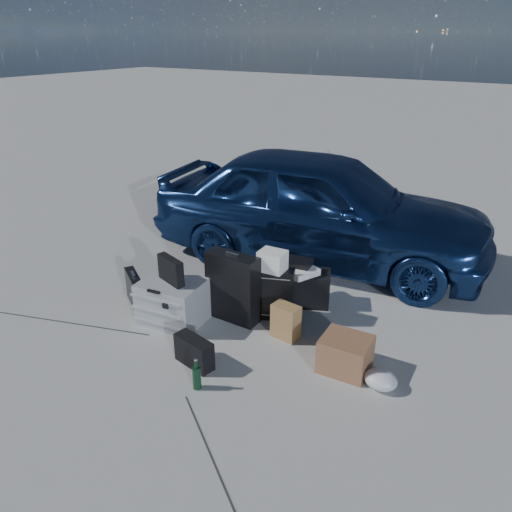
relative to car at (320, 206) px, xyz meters
The scene contains 16 objects.
ground 2.45m from the car, 88.13° to the right, with size 60.00×60.00×0.00m, color #9F9F9A.
car is the anchor object (origin of this frame).
pelican_case 2.34m from the car, 104.09° to the right, with size 0.62×0.51×0.45m, color #9C9FA1.
laptop_bag 2.30m from the car, 103.97° to the right, with size 0.35×0.09×0.27m, color black.
briefcase 2.53m from the car, 117.43° to the right, with size 0.46×0.10×0.36m, color black.
suitcase_left 1.89m from the car, 91.95° to the right, with size 0.56×0.20×0.73m, color black.
suitcase_right 1.70m from the car, 80.93° to the right, with size 0.47×0.17×0.56m, color black.
white_carton 1.66m from the car, 80.42° to the right, with size 0.26×0.21×0.21m, color white.
duffel_bag 1.35m from the car, 75.13° to the right, with size 0.74×0.32×0.37m, color black.
flat_box_white 1.28m from the car, 74.50° to the right, with size 0.41×0.31×0.07m, color white.
flat_box_black 1.24m from the car, 74.69° to the right, with size 0.30×0.21×0.06m, color black.
kraft_bag 2.03m from the car, 72.92° to the right, with size 0.26×0.16×0.35m, color #A37747.
cardboard_box 2.46m from the car, 57.98° to the right, with size 0.42×0.37×0.32m, color #8F5F3E.
plastic_bag 2.74m from the car, 52.28° to the right, with size 0.28×0.24×0.16m, color silver.
messenger_bag 2.76m from the car, 87.83° to the right, with size 0.39×0.15×0.27m, color black.
green_bottle 3.02m from the car, 83.62° to the right, with size 0.07×0.07×0.29m, color black.
Camera 1 is at (2.50, -3.18, 2.75)m, focal length 35.00 mm.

